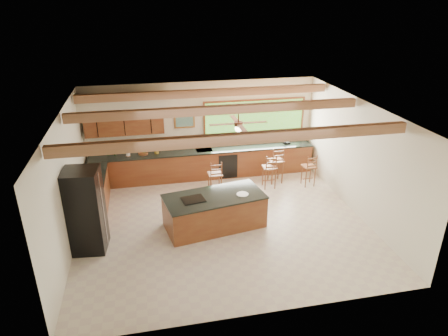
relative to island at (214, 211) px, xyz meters
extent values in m
plane|color=beige|center=(0.23, 0.08, -0.43)|extent=(7.20, 7.20, 0.00)
cube|color=beige|center=(0.23, 3.33, 1.07)|extent=(7.20, 0.04, 3.00)
cube|color=beige|center=(0.23, -3.17, 1.07)|extent=(7.20, 0.04, 3.00)
cube|color=beige|center=(-3.37, 0.08, 1.07)|extent=(0.04, 6.50, 3.00)
cube|color=beige|center=(3.83, 0.08, 1.07)|extent=(0.04, 6.50, 3.00)
cube|color=#A77B53|center=(0.23, 0.08, 2.57)|extent=(7.20, 6.50, 0.04)
cube|color=#A87054|center=(0.23, -1.52, 2.43)|extent=(7.10, 0.15, 0.22)
cube|color=#A87054|center=(0.23, 0.58, 2.43)|extent=(7.10, 0.15, 0.22)
cube|color=#A87054|center=(0.23, 2.38, 2.43)|extent=(7.10, 0.15, 0.22)
cube|color=brown|center=(-2.12, 3.14, 1.47)|extent=(2.30, 0.35, 0.70)
cube|color=beige|center=(-2.12, 3.07, 2.07)|extent=(2.60, 0.50, 0.48)
cylinder|color=#FFEABF|center=(-2.82, 3.07, 1.84)|extent=(0.10, 0.10, 0.01)
cylinder|color=#FFEABF|center=(-1.42, 3.07, 1.84)|extent=(0.10, 0.10, 0.01)
cube|color=#75C345|center=(1.93, 3.30, 1.24)|extent=(3.20, 0.04, 1.30)
cube|color=#A46D32|center=(-0.32, 3.30, 1.42)|extent=(0.64, 0.03, 0.54)
cube|color=#3D6E52|center=(-0.32, 3.28, 1.42)|extent=(0.54, 0.01, 0.44)
cube|color=brown|center=(0.23, 2.99, 0.01)|extent=(7.00, 0.65, 0.88)
cube|color=black|center=(0.23, 2.99, 0.47)|extent=(7.04, 0.69, 0.04)
cube|color=brown|center=(-3.03, 1.43, 0.01)|extent=(0.65, 2.35, 0.88)
cube|color=black|center=(-3.03, 1.43, 0.47)|extent=(0.69, 2.39, 0.04)
cube|color=black|center=(0.93, 2.66, -0.01)|extent=(0.60, 0.02, 0.78)
cube|color=silver|center=(0.23, 2.99, 0.48)|extent=(0.50, 0.38, 0.03)
cylinder|color=silver|center=(0.23, 3.19, 0.64)|extent=(0.03, 0.03, 0.30)
cylinder|color=silver|center=(0.23, 3.09, 0.77)|extent=(0.03, 0.20, 0.03)
cylinder|color=white|center=(-2.10, 2.95, 0.65)|extent=(0.13, 0.13, 0.31)
cylinder|color=#183A17|center=(-2.70, 3.12, 0.58)|extent=(0.05, 0.05, 0.18)
cylinder|color=#183A17|center=(-2.49, 3.06, 0.59)|extent=(0.05, 0.05, 0.20)
cube|color=black|center=(2.96, 3.00, 0.54)|extent=(0.22, 0.19, 0.09)
cube|color=brown|center=(0.00, 0.00, -0.02)|extent=(2.57, 1.52, 0.82)
cube|color=black|center=(0.00, 0.00, 0.41)|extent=(2.61, 1.56, 0.04)
cube|color=black|center=(-0.53, -0.09, 0.43)|extent=(0.60, 0.51, 0.02)
cylinder|color=white|center=(0.70, -0.06, 0.43)|extent=(0.30, 0.30, 0.01)
cube|color=black|center=(-2.99, -0.36, 0.56)|extent=(0.84, 0.82, 1.97)
cube|color=silver|center=(-2.61, -0.36, 0.56)|extent=(0.03, 0.06, 1.81)
cube|color=brown|center=(0.33, 1.68, 0.23)|extent=(0.40, 0.40, 0.04)
cylinder|color=brown|center=(0.17, 1.53, -0.11)|extent=(0.04, 0.04, 0.64)
cylinder|color=brown|center=(0.49, 1.53, -0.11)|extent=(0.04, 0.04, 0.64)
cylinder|color=brown|center=(0.17, 1.84, -0.11)|extent=(0.04, 0.04, 0.64)
cylinder|color=brown|center=(0.49, 1.84, -0.11)|extent=(0.04, 0.04, 0.64)
cube|color=brown|center=(2.32, 2.16, 0.29)|extent=(0.44, 0.44, 0.04)
cylinder|color=brown|center=(2.15, 2.00, -0.08)|extent=(0.04, 0.04, 0.69)
cylinder|color=brown|center=(2.49, 2.00, -0.08)|extent=(0.04, 0.04, 0.69)
cylinder|color=brown|center=(2.15, 2.33, -0.08)|extent=(0.04, 0.04, 0.69)
cylinder|color=brown|center=(2.49, 2.33, -0.08)|extent=(0.04, 0.04, 0.69)
cube|color=brown|center=(2.02, 1.85, 0.23)|extent=(0.40, 0.40, 0.04)
cylinder|color=brown|center=(1.87, 1.69, -0.11)|extent=(0.04, 0.04, 0.63)
cylinder|color=brown|center=(2.17, 1.69, -0.11)|extent=(0.04, 0.04, 0.63)
cylinder|color=brown|center=(1.87, 2.00, -0.11)|extent=(0.04, 0.04, 0.63)
cylinder|color=brown|center=(2.17, 2.00, -0.11)|extent=(0.04, 0.04, 0.63)
cube|color=brown|center=(3.24, 1.74, 0.19)|extent=(0.40, 0.40, 0.04)
cylinder|color=brown|center=(3.09, 1.59, -0.13)|extent=(0.04, 0.04, 0.60)
cylinder|color=brown|center=(3.38, 1.59, -0.13)|extent=(0.04, 0.04, 0.60)
cylinder|color=brown|center=(3.09, 1.89, -0.13)|extent=(0.04, 0.04, 0.60)
cylinder|color=brown|center=(3.38, 1.89, -0.13)|extent=(0.04, 0.04, 0.60)
camera|label=1|loc=(-1.54, -8.57, 5.00)|focal=32.00mm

